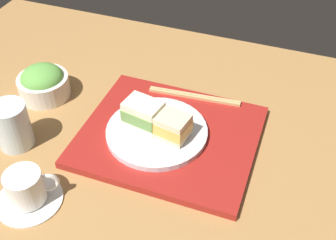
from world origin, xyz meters
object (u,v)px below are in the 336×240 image
chopsticks_pair (194,96)px  salad_bowl (43,83)px  sandwich_near (170,126)px  sandwich_far (143,114)px  coffee_cup (27,190)px  drinking_glass (12,126)px  sandwich_plate (157,132)px

chopsticks_pair → salad_bowl: bearing=15.3°
sandwich_near → sandwich_far: sandwich_far is taller
sandwich_near → sandwich_far: 6.41cm
salad_bowl → chopsticks_pair: 35.94cm
sandwich_far → coffee_cup: 27.41cm
sandwich_far → drinking_glass: 27.11cm
sandwich_near → drinking_glass: (30.72, 10.71, -0.49)cm
salad_bowl → coffee_cup: (-14.44, 28.37, -0.61)cm
sandwich_near → chopsticks_pair: sandwich_near is taller
sandwich_far → drinking_glass: (24.41, 11.76, -0.86)cm
coffee_cup → sandwich_near: bearing=-130.7°
salad_bowl → drinking_glass: 16.71cm
sandwich_plate → coffee_cup: size_ratio=1.73×
sandwich_far → chopsticks_pair: 16.16cm
sandwich_near → chopsticks_pair: bearing=-92.3°
sandwich_plate → sandwich_near: bearing=170.6°
chopsticks_pair → coffee_cup: size_ratio=1.74×
sandwich_plate → salad_bowl: (30.86, -5.08, 1.39)cm
sandwich_far → salad_bowl: bearing=-9.3°
sandwich_near → drinking_glass: bearing=19.2°
salad_bowl → coffee_cup: bearing=117.0°
sandwich_far → coffee_cup: (13.27, 23.82, -2.86)cm
coffee_cup → drinking_glass: drinking_glass is taller
sandwich_far → salad_bowl: sandwich_far is taller
chopsticks_pair → coffee_cup: (20.19, 37.87, 1.09)cm
sandwich_far → salad_bowl: 28.17cm
sandwich_near → sandwich_far: size_ratio=1.01×
coffee_cup → sandwich_far: bearing=-119.1°
coffee_cup → sandwich_plate: bearing=-125.2°
coffee_cup → chopsticks_pair: bearing=-118.1°
sandwich_plate → drinking_glass: size_ratio=2.11×
salad_bowl → drinking_glass: drinking_glass is taller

